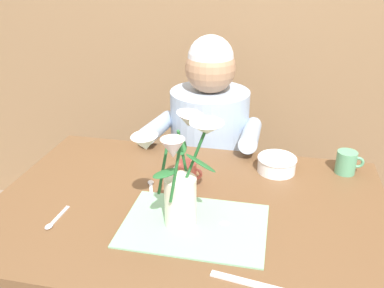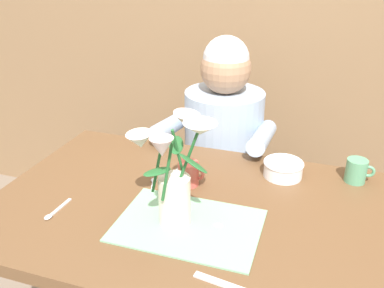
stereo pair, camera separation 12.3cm
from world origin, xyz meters
The scene contains 12 objects.
dining_table centered at (0.00, 0.00, 0.64)m, with size 1.20×0.80×0.74m.
seated_person centered at (-0.04, 0.62, 0.56)m, with size 0.45×0.47×1.14m.
striped_placemat centered at (0.04, -0.10, 0.74)m, with size 0.40×0.28×0.01m, color #7AB289.
flower_vase centered at (0.00, -0.10, 0.90)m, with size 0.27×0.25×0.31m.
ceramic_bowl centered at (0.25, 0.27, 0.77)m, with size 0.14×0.14×0.06m.
dinner_knife centered at (0.21, -0.29, 0.74)m, with size 0.19×0.02×0.01m, color silver.
tea_cup centered at (0.49, 0.31, 0.78)m, with size 0.09×0.07×0.08m.
ceramic_mug centered at (-0.03, 0.11, 0.78)m, with size 0.09×0.07×0.08m.
spoon_0 centered at (0.15, -0.08, 0.74)m, with size 0.12×0.03×0.01m.
spoon_1 centered at (-0.35, -0.17, 0.74)m, with size 0.02×0.12×0.01m.
spoon_2 centered at (-0.10, 0.22, 0.74)m, with size 0.04×0.12×0.01m.
spoon_3 centered at (-0.14, 0.07, 0.74)m, with size 0.05×0.12×0.01m.
Camera 2 is at (0.35, -1.00, 1.44)m, focal length 38.80 mm.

